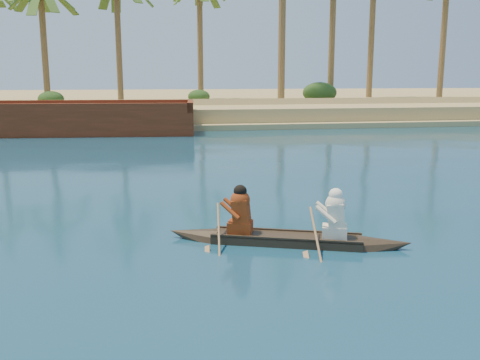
{
  "coord_description": "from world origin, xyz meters",
  "views": [
    {
      "loc": [
        -7.96,
        -12.01,
        3.56
      ],
      "look_at": [
        -5.84,
        0.36,
        1.08
      ],
      "focal_mm": 40.0,
      "sensor_mm": 36.0,
      "label": 1
    }
  ],
  "objects": [
    {
      "name": "palm_grove",
      "position": [
        0.0,
        35.0,
        8.0
      ],
      "size": [
        110.0,
        14.0,
        16.0
      ],
      "primitive_type": null,
      "color": "#426323",
      "rests_on": "ground"
    },
    {
      "name": "shrub_cluster",
      "position": [
        0.0,
        31.5,
        1.2
      ],
      "size": [
        100.0,
        6.0,
        2.4
      ],
      "primitive_type": null,
      "color": "#203A15",
      "rests_on": "ground"
    },
    {
      "name": "ground",
      "position": [
        0.0,
        0.0,
        0.0
      ],
      "size": [
        160.0,
        160.0,
        0.0
      ],
      "primitive_type": "plane",
      "color": "#0B374A",
      "rests_on": "ground"
    },
    {
      "name": "canoe",
      "position": [
        -5.12,
        -1.37,
        0.28
      ],
      "size": [
        5.12,
        2.4,
        1.43
      ],
      "rotation": [
        0.0,
        0.0,
        -0.34
      ],
      "color": "#30241A",
      "rests_on": "ground"
    },
    {
      "name": "sandy_embankment",
      "position": [
        0.0,
        46.89,
        0.53
      ],
      "size": [
        150.0,
        51.0,
        1.5
      ],
      "color": "tan",
      "rests_on": "ground"
    },
    {
      "name": "barge_mid",
      "position": [
        -12.0,
        22.0,
        0.8
      ],
      "size": [
        14.03,
        5.68,
        2.28
      ],
      "rotation": [
        0.0,
        0.0,
        -0.08
      ],
      "color": "maroon",
      "rests_on": "ground"
    }
  ]
}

